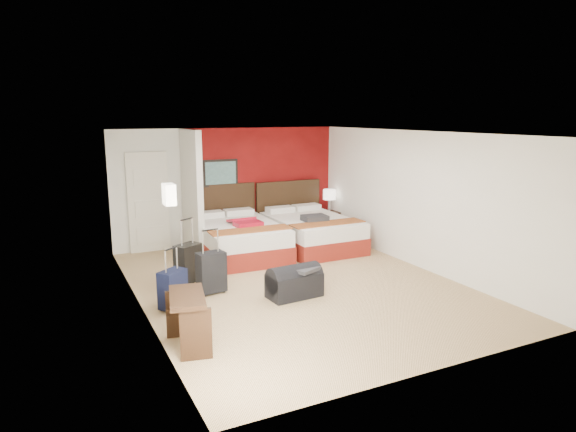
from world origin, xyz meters
TOP-DOWN VIEW (x-y plane):
  - ground at (0.00, 0.00)m, footprint 6.50×6.50m
  - room_walls at (-1.40, 1.42)m, footprint 5.02×6.52m
  - red_accent_panel at (0.75, 3.23)m, footprint 3.50×0.04m
  - partition_wall at (-1.00, 2.61)m, footprint 0.12×1.20m
  - entry_door at (-1.75, 3.20)m, footprint 0.82×0.06m
  - bed_left at (-0.24, 2.06)m, footprint 1.60×2.24m
  - bed_right at (1.38, 1.97)m, footprint 1.52×2.17m
  - red_suitcase_open at (-0.14, 1.96)m, footprint 0.55×0.74m
  - jacket_bundle at (1.28, 1.67)m, footprint 0.51×0.42m
  - nightstand at (2.29, 2.80)m, footprint 0.40×0.40m
  - table_lamp at (2.29, 2.80)m, footprint 0.36×0.36m
  - suitcase_black at (-1.58, 0.86)m, footprint 0.50×0.45m
  - suitcase_charcoal at (-1.38, 0.23)m, footprint 0.46×0.32m
  - suitcase_navy at (-2.09, -0.17)m, footprint 0.47×0.43m
  - duffel_bag at (-0.28, -0.50)m, footprint 0.85×0.50m
  - jacket_draped at (-0.13, -0.55)m, footprint 0.50×0.47m
  - desk at (-2.22, -1.49)m, footprint 0.57×0.88m

SIDE VIEW (x-z plane):
  - ground at x=0.00m, z-range 0.00..0.00m
  - duffel_bag at x=-0.28m, z-range 0.00..0.42m
  - suitcase_navy at x=-2.09m, z-range 0.00..0.55m
  - nightstand at x=2.29m, z-range 0.00..0.56m
  - suitcase_charcoal at x=-1.38m, z-range 0.00..0.63m
  - suitcase_black at x=-1.58m, z-range 0.00..0.64m
  - bed_right at x=1.38m, z-range 0.00..0.65m
  - bed_left at x=-0.24m, z-range 0.00..0.66m
  - desk at x=-2.22m, z-range 0.00..0.68m
  - jacket_draped at x=-0.13m, z-range 0.42..0.47m
  - red_suitcase_open at x=-0.14m, z-range 0.66..0.75m
  - jacket_bundle at x=1.28m, z-range 0.65..0.76m
  - table_lamp at x=2.29m, z-range 0.56..1.08m
  - entry_door at x=-1.75m, z-range 0.00..2.05m
  - red_accent_panel at x=0.75m, z-range 0.00..2.50m
  - partition_wall at x=-1.00m, z-range 0.00..2.50m
  - room_walls at x=-1.40m, z-range 0.01..2.51m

